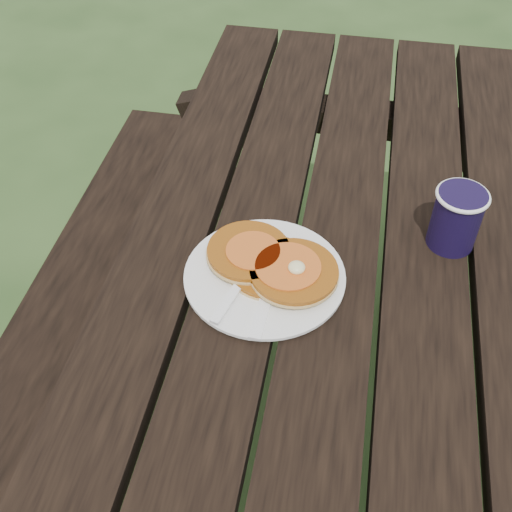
% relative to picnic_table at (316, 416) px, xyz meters
% --- Properties ---
extents(ground, '(60.00, 60.00, 0.00)m').
position_rel_picnic_table_xyz_m(ground, '(0.00, 0.00, -0.37)').
color(ground, '#253D1A').
rests_on(ground, ground).
extents(picnic_table, '(1.36, 1.80, 0.75)m').
position_rel_picnic_table_xyz_m(picnic_table, '(0.00, 0.00, 0.00)').
color(picnic_table, black).
rests_on(picnic_table, ground).
extents(plate, '(0.32, 0.32, 0.01)m').
position_rel_picnic_table_xyz_m(plate, '(-0.11, 0.01, 0.39)').
color(plate, white).
rests_on(plate, picnic_table).
extents(pancake_stack, '(0.22, 0.18, 0.04)m').
position_rel_picnic_table_xyz_m(pancake_stack, '(-0.10, 0.03, 0.41)').
color(pancake_stack, '#985111').
rests_on(pancake_stack, plate).
extents(knife, '(0.03, 0.18, 0.00)m').
position_rel_picnic_table_xyz_m(knife, '(-0.10, -0.03, 0.39)').
color(knife, white).
rests_on(knife, plate).
extents(fork, '(0.07, 0.16, 0.01)m').
position_rel_picnic_table_xyz_m(fork, '(-0.16, -0.05, 0.40)').
color(fork, white).
rests_on(fork, plate).
extents(coffee_cup, '(0.09, 0.09, 0.11)m').
position_rel_picnic_table_xyz_m(coffee_cup, '(0.19, 0.16, 0.45)').
color(coffee_cup, black).
rests_on(coffee_cup, picnic_table).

